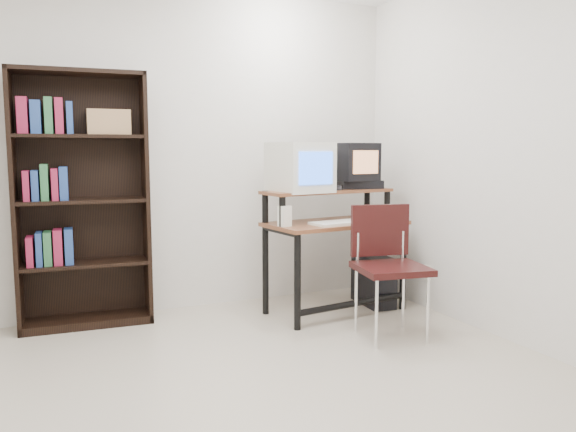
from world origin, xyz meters
name	(u,v)px	position (x,y,z in m)	size (l,w,h in m)	color
floor	(249,413)	(0.00, 0.00, -0.01)	(4.00, 4.00, 0.01)	#C0B49F
back_wall	(160,150)	(0.00, 2.00, 1.30)	(4.00, 0.01, 2.60)	silver
right_wall	(552,150)	(2.00, 0.00, 1.30)	(0.01, 4.00, 2.60)	silver
computer_desk	(334,228)	(1.25, 1.39, 0.68)	(1.17, 0.69, 0.98)	brown
crt_monitor	(300,167)	(0.98, 1.48, 1.17)	(0.48, 0.48, 0.39)	white
vcr	(358,185)	(1.54, 1.53, 1.01)	(0.36, 0.26, 0.08)	black
crt_tv	(354,162)	(1.51, 1.54, 1.20)	(0.36, 0.36, 0.31)	black
cd_spindle	(335,188)	(1.28, 1.45, 0.99)	(0.12, 0.12, 0.05)	#26262B
keyboard	(341,224)	(1.21, 1.23, 0.74)	(0.47, 0.21, 0.04)	white
mousepad	(371,222)	(1.55, 1.32, 0.72)	(0.22, 0.18, 0.01)	black
mouse	(371,220)	(1.54, 1.31, 0.74)	(0.10, 0.06, 0.03)	white
desk_speaker	(285,217)	(0.76, 1.28, 0.80)	(0.08, 0.07, 0.17)	white
pc_tower	(373,280)	(1.65, 1.43, 0.21)	(0.20, 0.45, 0.42)	black
school_chair	(387,256)	(1.31, 0.74, 0.57)	(0.53, 0.53, 0.91)	black
bookshelf	(82,198)	(-0.61, 1.86, 0.95)	(0.95, 0.36, 1.87)	black
wall_outlet	(427,272)	(1.99, 1.15, 0.30)	(0.02, 0.08, 0.12)	beige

